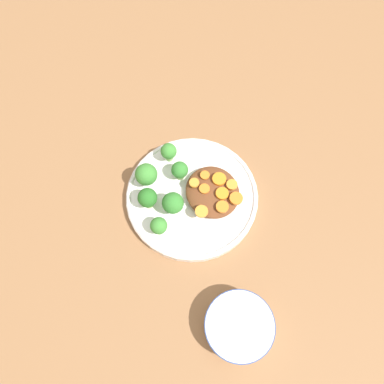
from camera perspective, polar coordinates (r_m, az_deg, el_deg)
name	(u,v)px	position (r m, az deg, el deg)	size (l,w,h in m)	color
ground_plane	(192,198)	(0.78, 0.00, -0.98)	(4.00, 4.00, 0.00)	#8C603D
plate	(192,196)	(0.77, 0.00, -0.63)	(0.27, 0.27, 0.02)	white
dip_bowl	(239,326)	(0.71, 7.14, -19.64)	(0.12, 0.12, 0.04)	white
stew_mound	(212,192)	(0.76, 3.13, 0.02)	(0.12, 0.11, 0.03)	brown
broccoli_floret_0	(169,152)	(0.78, -3.57, 6.15)	(0.03, 0.03, 0.05)	#7FA85B
broccoli_floret_1	(146,175)	(0.75, -6.98, 2.64)	(0.05, 0.05, 0.06)	#759E51
broccoli_floret_2	(180,170)	(0.76, -1.87, 3.30)	(0.03, 0.03, 0.05)	#759E51
broccoli_floret_3	(173,203)	(0.73, -2.93, -1.71)	(0.04, 0.04, 0.06)	#759E51
broccoli_floret_4	(148,198)	(0.74, -6.79, -0.95)	(0.04, 0.04, 0.05)	#7FA85B
broccoli_floret_5	(159,226)	(0.72, -5.08, -5.20)	(0.03, 0.03, 0.04)	#7FA85B
carrot_slice_0	(222,194)	(0.74, 4.62, -0.24)	(0.03, 0.03, 0.01)	orange
carrot_slice_1	(204,211)	(0.72, 1.82, -2.84)	(0.03, 0.03, 0.00)	orange
carrot_slice_2	(218,177)	(0.75, 4.04, 2.25)	(0.03, 0.03, 0.01)	orange
carrot_slice_3	(222,207)	(0.73, 4.64, -2.26)	(0.03, 0.03, 0.01)	orange
carrot_slice_4	(205,175)	(0.75, 1.98, 2.58)	(0.02, 0.02, 0.00)	orange
carrot_slice_5	(204,189)	(0.74, 1.91, 0.51)	(0.02, 0.02, 0.00)	orange
carrot_slice_6	(194,183)	(0.74, 0.35, 1.40)	(0.02, 0.02, 0.01)	orange
carrot_slice_7	(236,198)	(0.74, 6.75, -0.97)	(0.03, 0.03, 0.01)	orange
carrot_slice_8	(232,185)	(0.75, 6.10, 1.11)	(0.02, 0.02, 0.01)	orange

